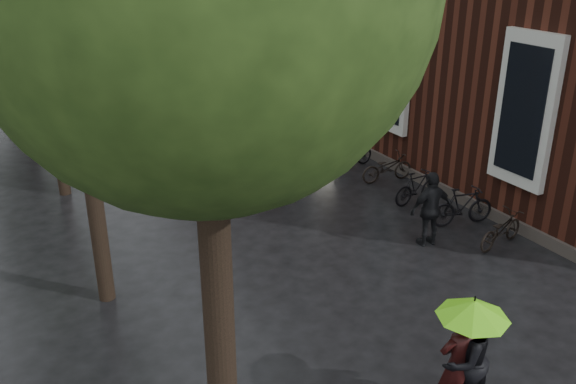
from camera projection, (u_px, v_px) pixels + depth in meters
person_burgundy at (459, 364)px, 8.94m from camera, size 0.74×0.57×1.82m
person_black at (464, 359)px, 8.98m from camera, size 1.06×0.91×1.91m
lime_umbrella at (474, 309)px, 8.56m from camera, size 1.05×1.05×1.55m
pedestrian_walking at (431, 209)px, 14.03m from camera, size 1.10×0.56×1.81m
parked_bicycles at (345, 146)px, 19.63m from camera, size 2.03×14.24×1.00m
ad_lightbox at (328, 113)px, 21.50m from camera, size 0.29×1.27×1.91m
lamp_post at (286, 117)px, 15.85m from camera, size 0.20×0.20×3.91m
cycle_sign at (45, 89)px, 20.21m from camera, size 0.16×0.56×3.06m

